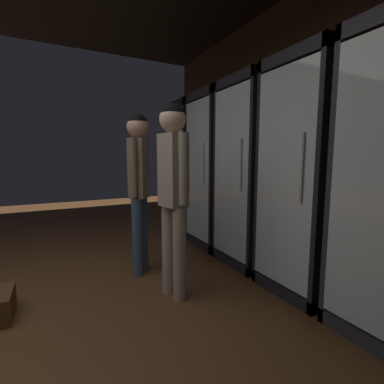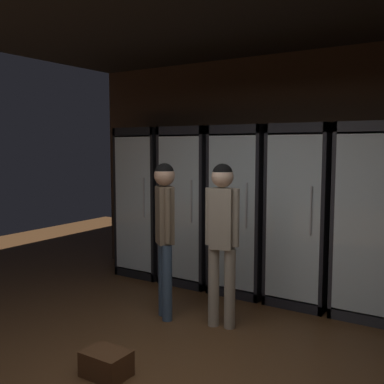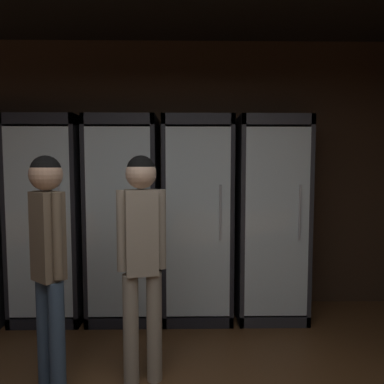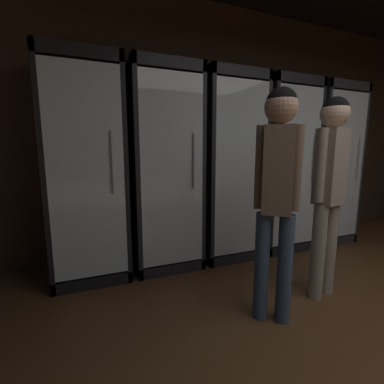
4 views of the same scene
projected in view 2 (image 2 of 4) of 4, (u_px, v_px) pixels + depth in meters
wall_back at (305, 174)px, 5.20m from camera, size 6.00×0.06×2.80m
cooler_far_left at (149, 203)px, 6.08m from camera, size 0.66×0.64×1.96m
cooler_left at (194, 207)px, 5.70m from camera, size 0.66×0.64×1.96m
cooler_center at (245, 212)px, 5.31m from camera, size 0.66×0.64×1.96m
cooler_right at (304, 216)px, 4.93m from camera, size 0.66×0.64×1.96m
cooler_far_right at (372, 221)px, 4.54m from camera, size 0.66×0.64×1.96m
shopper_near at (222, 228)px, 4.22m from camera, size 0.33×0.21×1.57m
shopper_far at (165, 223)px, 4.44m from camera, size 0.24×0.23×1.56m
wine_crate_floor at (106, 364)px, 3.38m from camera, size 0.34×0.25×0.19m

